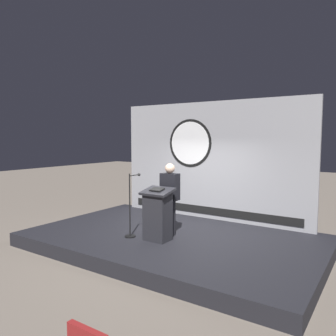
{
  "coord_description": "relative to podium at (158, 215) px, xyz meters",
  "views": [
    {
      "loc": [
        3.98,
        -6.17,
        2.49
      ],
      "look_at": [
        -0.05,
        -0.13,
        1.82
      ],
      "focal_mm": 35.41,
      "sensor_mm": 36.0,
      "label": 1
    }
  ],
  "objects": [
    {
      "name": "ground_plane",
      "position": [
        0.05,
        0.53,
        -0.86
      ],
      "size": [
        40.0,
        40.0,
        0.0
      ],
      "primitive_type": "plane",
      "color": "#6B6056"
    },
    {
      "name": "stage_platform",
      "position": [
        0.05,
        0.53,
        -0.71
      ],
      "size": [
        6.4,
        4.0,
        0.3
      ],
      "primitive_type": "cube",
      "color": "black",
      "rests_on": "ground"
    },
    {
      "name": "banner_display",
      "position": [
        0.04,
        2.38,
        1.02
      ],
      "size": [
        5.44,
        0.12,
        3.15
      ],
      "color": "#9E9EA3",
      "rests_on": "stage_platform"
    },
    {
      "name": "podium",
      "position": [
        0.0,
        0.0,
        0.0
      ],
      "size": [
        0.64,
        0.5,
        1.14
      ],
      "color": "#26262B",
      "rests_on": "stage_platform"
    },
    {
      "name": "speaker_person",
      "position": [
        -0.0,
        0.48,
        0.27
      ],
      "size": [
        0.4,
        0.26,
        1.62
      ],
      "color": "black",
      "rests_on": "stage_platform"
    },
    {
      "name": "microphone_stand",
      "position": [
        -0.64,
        -0.1,
        -0.07
      ],
      "size": [
        0.24,
        0.48,
        1.41
      ],
      "color": "black",
      "rests_on": "stage_platform"
    }
  ]
}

